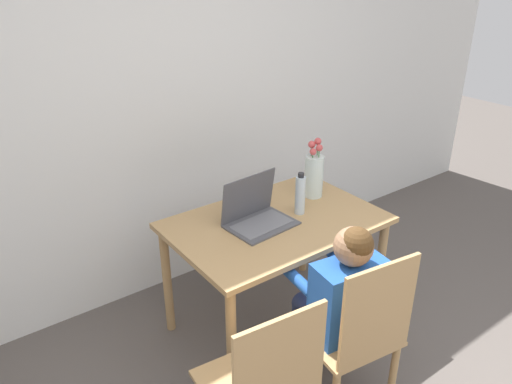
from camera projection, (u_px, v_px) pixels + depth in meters
The scene contains 7 objects.
wall_back at pixel (151, 100), 2.89m from camera, with size 6.40×0.05×2.50m.
dining_table at pixel (275, 234), 2.75m from camera, with size 1.14×0.76×0.71m.
chair_occupied at pixel (356, 335), 2.25m from camera, with size 0.45×0.45×0.91m.
person_seated at pixel (341, 292), 2.28m from camera, with size 0.39×0.46×0.98m.
laptop at pixel (256, 213), 2.66m from camera, with size 0.37×0.28×0.26m.
flower_vase at pixel (314, 174), 2.92m from camera, with size 0.11×0.11×0.36m.
water_bottle at pixel (300, 195), 2.73m from camera, with size 0.06×0.06×0.24m.
Camera 1 is at (-1.20, -0.42, 2.02)m, focal length 35.00 mm.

